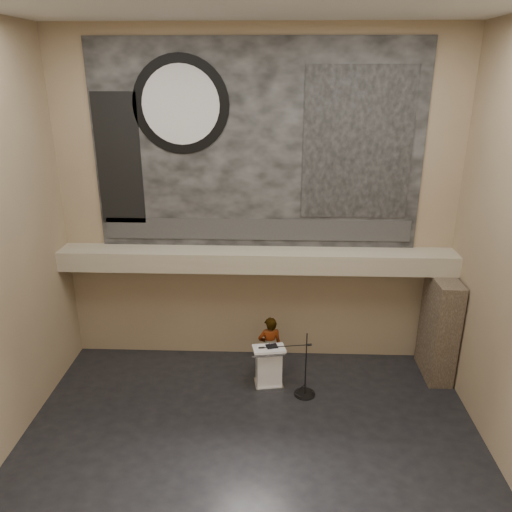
{
  "coord_description": "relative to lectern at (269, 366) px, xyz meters",
  "views": [
    {
      "loc": [
        0.43,
        -8.21,
        7.48
      ],
      "look_at": [
        0.0,
        3.2,
        3.2
      ],
      "focal_mm": 35.0,
      "sensor_mm": 36.0,
      "label": 1
    }
  ],
  "objects": [
    {
      "name": "banner_clock_face",
      "position": [
        -2.15,
        1.47,
        6.15
      ],
      "size": [
        1.84,
        0.02,
        1.84
      ],
      "primitive_type": "cylinder",
      "rotation": [
        1.57,
        0.0,
        0.0
      ],
      "color": "silver",
      "rests_on": "banner"
    },
    {
      "name": "binder",
      "position": [
        0.07,
        0.01,
        0.56
      ],
      "size": [
        0.32,
        0.29,
        0.04
      ],
      "primitive_type": "cube",
      "rotation": [
        0.0,
        0.0,
        0.29
      ],
      "color": "black",
      "rests_on": "lectern"
    },
    {
      "name": "banner_brick_print",
      "position": [
        -3.75,
        1.49,
        4.85
      ],
      "size": [
        1.1,
        0.02,
        3.2
      ],
      "primitive_type": "cube",
      "color": "black",
      "rests_on": "banner"
    },
    {
      "name": "speaker_person",
      "position": [
        0.02,
        0.46,
        0.28
      ],
      "size": [
        0.67,
        0.5,
        1.67
      ],
      "primitive_type": "imported",
      "rotation": [
        0.0,
        0.0,
        3.32
      ],
      "color": "white",
      "rests_on": "floor"
    },
    {
      "name": "wall_front",
      "position": [
        -0.35,
        -6.44,
        3.7
      ],
      "size": [
        10.0,
        0.02,
        8.5
      ],
      "primitive_type": "cube",
      "color": "#8B7558",
      "rests_on": "floor"
    },
    {
      "name": "stone_pier",
      "position": [
        4.3,
        0.71,
        0.8
      ],
      "size": [
        0.6,
        1.4,
        2.7
      ],
      "primitive_type": "cube",
      "color": "#3D3125",
      "rests_on": "floor"
    },
    {
      "name": "sprinkler_right",
      "position": [
        1.55,
        1.11,
        2.12
      ],
      "size": [
        0.04,
        0.04,
        0.06
      ],
      "primitive_type": "cylinder",
      "color": "#B2893D",
      "rests_on": "soffit"
    },
    {
      "name": "papers",
      "position": [
        -0.18,
        -0.04,
        0.55
      ],
      "size": [
        0.25,
        0.34,
        0.0
      ],
      "primitive_type": "cube",
      "rotation": [
        0.0,
        0.0,
        -0.06
      ],
      "color": "white",
      "rests_on": "lectern"
    },
    {
      "name": "lectern",
      "position": [
        0.0,
        0.0,
        0.0
      ],
      "size": [
        0.86,
        0.67,
        1.14
      ],
      "rotation": [
        0.0,
        0.0,
        0.16
      ],
      "color": "silver",
      "rests_on": "floor"
    },
    {
      "name": "banner_clock_rim",
      "position": [
        -2.15,
        1.49,
        6.15
      ],
      "size": [
        2.3,
        0.02,
        2.3
      ],
      "primitive_type": "cylinder",
      "rotation": [
        1.57,
        0.0,
        0.0
      ],
      "color": "black",
      "rests_on": "banner"
    },
    {
      "name": "sprinkler_left",
      "position": [
        -1.95,
        1.11,
        2.12
      ],
      "size": [
        0.04,
        0.04,
        0.06
      ],
      "primitive_type": "cylinder",
      "color": "#B2893D",
      "rests_on": "soffit"
    },
    {
      "name": "wall_back",
      "position": [
        -0.35,
        1.56,
        3.7
      ],
      "size": [
        10.0,
        0.02,
        8.5
      ],
      "primitive_type": "cube",
      "color": "#8B7558",
      "rests_on": "floor"
    },
    {
      "name": "soffit",
      "position": [
        -0.35,
        1.16,
        2.4
      ],
      "size": [
        10.0,
        0.8,
        0.5
      ],
      "primitive_type": "cube",
      "color": "gray",
      "rests_on": "wall_back"
    },
    {
      "name": "mic_stand",
      "position": [
        0.86,
        -0.35,
        -0.31
      ],
      "size": [
        1.38,
        0.52,
        1.69
      ],
      "rotation": [
        0.0,
        0.0,
        0.16
      ],
      "color": "black",
      "rests_on": "floor"
    },
    {
      "name": "banner",
      "position": [
        -0.35,
        1.53,
        5.15
      ],
      "size": [
        8.0,
        0.05,
        5.0
      ],
      "primitive_type": "cube",
      "color": "black",
      "rests_on": "wall_back"
    },
    {
      "name": "banner_building_print",
      "position": [
        2.05,
        1.49,
        5.25
      ],
      "size": [
        2.6,
        0.02,
        3.6
      ],
      "primitive_type": "cube",
      "color": "black",
      "rests_on": "banner"
    },
    {
      "name": "floor",
      "position": [
        -0.35,
        -2.44,
        -0.55
      ],
      "size": [
        10.0,
        10.0,
        0.0
      ],
      "primitive_type": "plane",
      "color": "black",
      "rests_on": "ground"
    },
    {
      "name": "banner_text_strip",
      "position": [
        -0.35,
        1.49,
        3.1
      ],
      "size": [
        7.76,
        0.02,
        0.55
      ],
      "primitive_type": "cube",
      "color": "#2A2A2A",
      "rests_on": "banner"
    }
  ]
}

